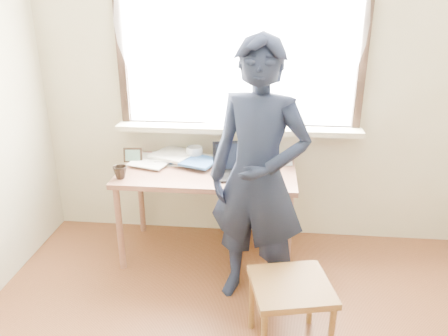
# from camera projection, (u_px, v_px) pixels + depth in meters

# --- Properties ---
(room_shell) EXTENTS (3.52, 4.02, 2.61)m
(room_shell) POSITION_uv_depth(u_px,v_px,m) (258.00, 72.00, 1.46)
(room_shell) COLOR beige
(room_shell) RESTS_ON ground
(desk) EXTENTS (1.28, 0.64, 0.69)m
(desk) POSITION_uv_depth(u_px,v_px,m) (207.00, 180.00, 3.20)
(desk) COLOR brown
(desk) RESTS_ON ground
(laptop) EXTENTS (0.37, 0.32, 0.22)m
(laptop) POSITION_uv_depth(u_px,v_px,m) (237.00, 167.00, 3.10)
(laptop) COLOR black
(laptop) RESTS_ON desk
(mug_white) EXTENTS (0.17, 0.17, 0.10)m
(mug_white) POSITION_uv_depth(u_px,v_px,m) (195.00, 153.00, 3.37)
(mug_white) COLOR white
(mug_white) RESTS_ON desk
(mug_dark) EXTENTS (0.13, 0.13, 0.09)m
(mug_dark) POSITION_uv_depth(u_px,v_px,m) (120.00, 172.00, 3.02)
(mug_dark) COLOR black
(mug_dark) RESTS_ON desk
(mouse) EXTENTS (0.10, 0.07, 0.04)m
(mouse) POSITION_uv_depth(u_px,v_px,m) (271.00, 176.00, 3.03)
(mouse) COLOR black
(mouse) RESTS_ON desk
(desk_clutter) EXTENTS (0.92, 0.48, 0.05)m
(desk_clutter) POSITION_uv_depth(u_px,v_px,m) (174.00, 157.00, 3.36)
(desk_clutter) COLOR #2D5592
(desk_clutter) RESTS_ON desk
(book_a) EXTENTS (0.21, 0.27, 0.02)m
(book_a) POSITION_uv_depth(u_px,v_px,m) (170.00, 156.00, 3.42)
(book_a) COLOR white
(book_a) RESTS_ON desk
(book_b) EXTENTS (0.18, 0.24, 0.02)m
(book_b) POSITION_uv_depth(u_px,v_px,m) (269.00, 159.00, 3.36)
(book_b) COLOR white
(book_b) RESTS_ON desk
(picture_frame) EXTENTS (0.14, 0.03, 0.11)m
(picture_frame) POSITION_uv_depth(u_px,v_px,m) (133.00, 156.00, 3.29)
(picture_frame) COLOR black
(picture_frame) RESTS_ON desk
(work_chair) EXTENTS (0.50, 0.48, 0.43)m
(work_chair) POSITION_uv_depth(u_px,v_px,m) (291.00, 293.00, 2.38)
(work_chair) COLOR brown
(work_chair) RESTS_ON ground
(person) EXTENTS (0.71, 0.57, 1.69)m
(person) POSITION_uv_depth(u_px,v_px,m) (258.00, 179.00, 2.63)
(person) COLOR black
(person) RESTS_ON ground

